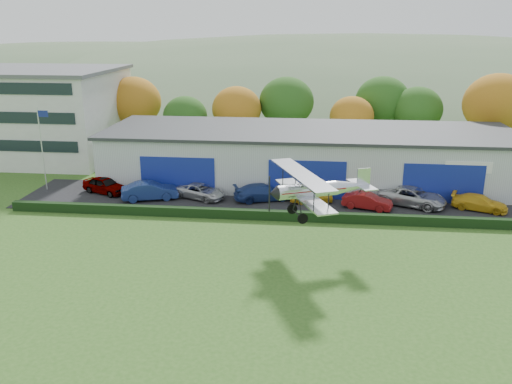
# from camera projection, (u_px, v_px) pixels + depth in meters

# --- Properties ---
(ground) EXTENTS (300.00, 300.00, 0.00)m
(ground) POSITION_uv_depth(u_px,v_px,m) (205.00, 325.00, 28.27)
(ground) COLOR #2D551B
(ground) RESTS_ON ground
(apron) EXTENTS (48.00, 9.00, 0.05)m
(apron) POSITION_uv_depth(u_px,v_px,m) (284.00, 201.00, 47.84)
(apron) COLOR black
(apron) RESTS_ON ground
(hedge) EXTENTS (46.00, 0.60, 0.80)m
(hedge) POSITION_uv_depth(u_px,v_px,m) (281.00, 216.00, 43.18)
(hedge) COLOR black
(hedge) RESTS_ON ground
(hangar) EXTENTS (40.60, 12.60, 5.30)m
(hangar) POSITION_uv_depth(u_px,v_px,m) (308.00, 155.00, 53.44)
(hangar) COLOR #B2B7BC
(hangar) RESTS_ON ground
(office_block) EXTENTS (20.60, 15.60, 10.40)m
(office_block) POSITION_uv_depth(u_px,v_px,m) (30.00, 113.00, 62.70)
(office_block) COLOR silver
(office_block) RESTS_ON ground
(flagpole) EXTENTS (1.05, 0.10, 8.00)m
(flagpole) POSITION_uv_depth(u_px,v_px,m) (42.00, 141.00, 49.68)
(flagpole) COLOR silver
(flagpole) RESTS_ON ground
(tree_belt) EXTENTS (75.70, 13.22, 10.12)m
(tree_belt) POSITION_uv_depth(u_px,v_px,m) (276.00, 107.00, 64.94)
(tree_belt) COLOR #3D2614
(tree_belt) RESTS_ON ground
(distant_hills) EXTENTS (430.00, 196.00, 56.00)m
(distant_hills) POSITION_uv_depth(u_px,v_px,m) (282.00, 119.00, 165.26)
(distant_hills) COLOR #4C6642
(distant_hills) RESTS_ON ground
(car_0) EXTENTS (4.92, 3.56, 1.56)m
(car_0) POSITION_uv_depth(u_px,v_px,m) (105.00, 185.00, 49.83)
(car_0) COLOR gray
(car_0) RESTS_ON apron
(car_1) EXTENTS (5.34, 3.25, 1.66)m
(car_1) POSITION_uv_depth(u_px,v_px,m) (150.00, 191.00, 47.95)
(car_1) COLOR navy
(car_1) RESTS_ON apron
(car_2) EXTENTS (5.25, 3.91, 1.33)m
(car_2) POSITION_uv_depth(u_px,v_px,m) (200.00, 191.00, 48.35)
(car_2) COLOR silver
(car_2) RESTS_ON apron
(car_3) EXTENTS (5.60, 3.79, 1.51)m
(car_3) POSITION_uv_depth(u_px,v_px,m) (263.00, 192.00, 47.83)
(car_3) COLOR navy
(car_3) RESTS_ON apron
(car_4) EXTENTS (4.13, 2.23, 1.33)m
(car_4) POSITION_uv_depth(u_px,v_px,m) (311.00, 195.00, 47.30)
(car_4) COLOR gold
(car_4) RESTS_ON apron
(car_5) EXTENTS (4.46, 2.63, 1.39)m
(car_5) POSITION_uv_depth(u_px,v_px,m) (367.00, 201.00, 45.63)
(car_5) COLOR maroon
(car_5) RESTS_ON apron
(car_6) EXTENTS (6.45, 4.90, 1.63)m
(car_6) POSITION_uv_depth(u_px,v_px,m) (412.00, 197.00, 46.42)
(car_6) COLOR silver
(car_6) RESTS_ON apron
(car_7) EXTENTS (4.92, 3.34, 1.32)m
(car_7) POSITION_uv_depth(u_px,v_px,m) (480.00, 203.00, 45.32)
(car_7) COLOR gold
(car_7) RESTS_ON apron
(biplane) EXTENTS (7.50, 8.30, 3.17)m
(biplane) POSITION_uv_depth(u_px,v_px,m) (316.00, 188.00, 35.71)
(biplane) COLOR silver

